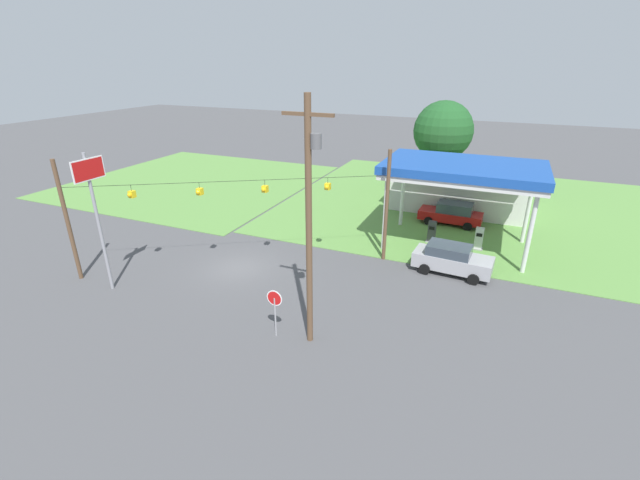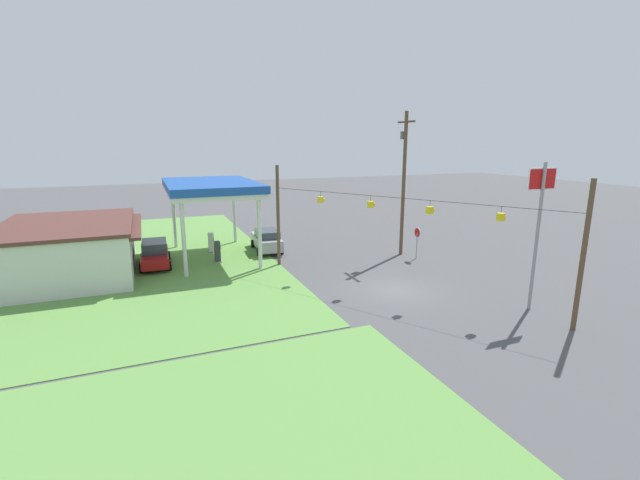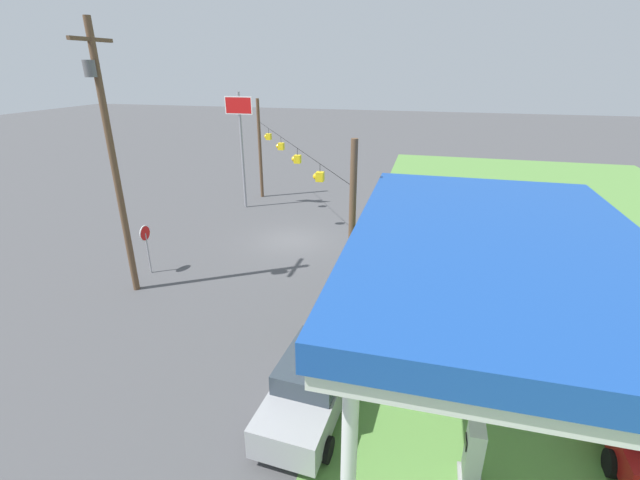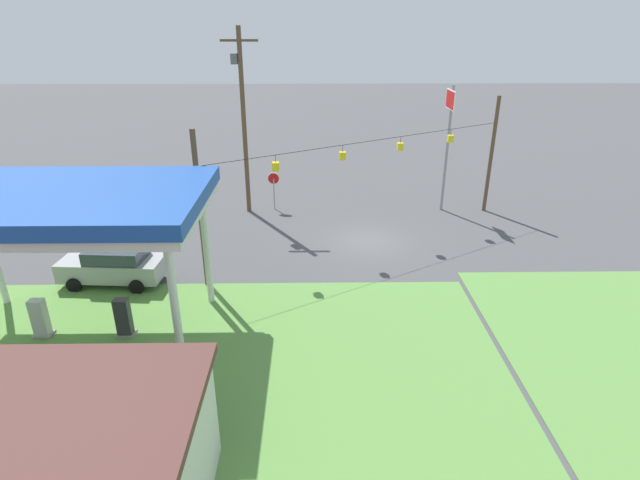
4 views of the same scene
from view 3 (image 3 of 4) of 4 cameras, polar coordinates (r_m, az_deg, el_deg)
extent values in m
plane|color=#4C4C4F|center=(25.21, -3.87, -0.08)|extent=(160.00, 160.00, 0.00)
cube|color=#5B8E42|center=(40.23, 26.35, 6.22)|extent=(24.00, 24.00, 0.04)
cube|color=silver|center=(10.94, 22.16, -2.56)|extent=(10.23, 6.37, 0.35)
cube|color=#19479E|center=(10.77, 22.50, -0.38)|extent=(10.43, 6.57, 0.55)
cylinder|color=silver|center=(16.07, 9.82, -3.97)|extent=(0.28, 0.28, 5.10)
cylinder|color=silver|center=(16.61, 27.91, -5.51)|extent=(0.28, 0.28, 5.10)
cube|color=gray|center=(15.05, 18.45, -18.29)|extent=(0.71, 0.56, 0.12)
cube|color=#333338|center=(14.55, 18.85, -15.83)|extent=(0.55, 0.40, 1.51)
cube|color=black|center=(14.35, 18.13, -14.82)|extent=(0.39, 0.03, 0.24)
cube|color=gray|center=(12.73, 19.27, -27.67)|extent=(0.71, 0.56, 0.12)
cube|color=silver|center=(12.14, 19.80, -25.16)|extent=(0.55, 0.40, 1.51)
cube|color=black|center=(11.89, 18.88, -24.12)|extent=(0.39, 0.03, 0.24)
cube|color=#9E9EA3|center=(13.21, -1.15, -19.36)|extent=(4.84, 2.18, 0.90)
cube|color=#333D47|center=(12.94, -0.74, -16.08)|extent=(2.71, 1.88, 0.60)
cylinder|color=black|center=(12.34, 0.96, -26.14)|extent=(0.69, 0.27, 0.68)
cylinder|color=black|center=(12.84, -7.88, -23.94)|extent=(0.69, 0.27, 0.68)
cylinder|color=black|center=(14.38, 4.64, -17.75)|extent=(0.69, 0.27, 0.68)
cylinder|color=black|center=(14.81, -2.77, -16.31)|extent=(0.69, 0.27, 0.68)
cube|color=#AD1414|center=(15.28, 36.47, -18.34)|extent=(4.97, 2.00, 0.72)
cylinder|color=black|center=(16.30, 31.26, -15.98)|extent=(0.69, 0.24, 0.68)
cylinder|color=black|center=(14.09, 34.30, -23.40)|extent=(0.69, 0.24, 0.68)
cylinder|color=#99999E|center=(22.53, -21.91, -1.65)|extent=(0.08, 0.08, 2.10)
cylinder|color=white|center=(22.15, -22.30, 0.84)|extent=(0.80, 0.03, 0.80)
cylinder|color=red|center=(22.15, -22.30, 0.84)|extent=(0.70, 0.03, 0.70)
cylinder|color=gray|center=(30.74, -10.32, 11.45)|extent=(0.18, 0.18, 7.97)
cube|color=white|center=(30.23, -10.82, 17.22)|extent=(0.06, 1.93, 1.14)
cube|color=red|center=(30.23, -10.82, 17.22)|extent=(0.07, 1.81, 1.02)
cylinder|color=brown|center=(19.75, -25.69, 8.59)|extent=(0.28, 0.28, 11.26)
cube|color=brown|center=(19.37, -28.23, 22.51)|extent=(2.20, 0.14, 0.14)
cylinder|color=#59595B|center=(19.08, -28.37, 19.47)|extent=(0.44, 0.44, 0.60)
cylinder|color=brown|center=(33.24, -8.01, 11.86)|extent=(0.24, 0.24, 7.36)
cylinder|color=brown|center=(15.35, 4.23, -0.35)|extent=(0.24, 0.24, 7.36)
cylinder|color=black|center=(23.64, -4.23, 12.89)|extent=(16.32, 10.02, 0.02)
cylinder|color=black|center=(29.22, -6.89, 14.24)|extent=(0.02, 0.02, 0.35)
cube|color=yellow|center=(29.28, -6.86, 13.52)|extent=(0.32, 0.32, 0.40)
sphere|color=yellow|center=(29.34, -7.18, 13.52)|extent=(0.28, 0.28, 0.28)
cylinder|color=black|center=(25.51, -5.23, 13.15)|extent=(0.02, 0.02, 0.35)
cube|color=yellow|center=(25.57, -5.20, 12.33)|extent=(0.32, 0.32, 0.40)
sphere|color=yellow|center=(25.63, -5.57, 12.33)|extent=(0.28, 0.28, 0.28)
cylinder|color=black|center=(21.84, -3.04, 11.68)|extent=(0.02, 0.02, 0.35)
cube|color=yellow|center=(21.91, -3.02, 10.72)|extent=(0.32, 0.32, 0.40)
sphere|color=yellow|center=(21.96, -3.45, 10.73)|extent=(0.28, 0.28, 0.28)
cylinder|color=black|center=(18.23, 0.00, 9.59)|extent=(0.02, 0.02, 0.35)
cube|color=yellow|center=(18.32, 0.00, 8.44)|extent=(0.32, 0.32, 0.40)
sphere|color=yellow|center=(18.36, -0.52, 8.48)|extent=(0.28, 0.28, 0.28)
camera|label=1|loc=(29.07, -64.31, 16.11)|focal=24.00mm
camera|label=2|loc=(44.01, 24.22, 19.67)|focal=24.00mm
camera|label=4|loc=(26.54, 61.81, 15.12)|focal=28.00mm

